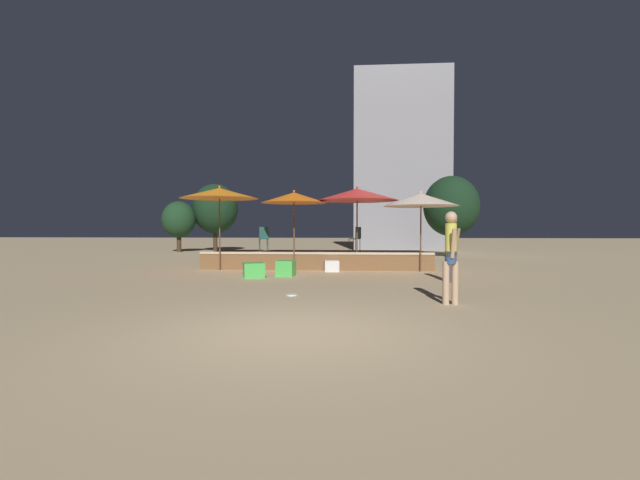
# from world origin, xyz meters

# --- Properties ---
(ground_plane) EXTENTS (120.00, 120.00, 0.00)m
(ground_plane) POSITION_xyz_m (0.00, 0.00, 0.00)
(ground_plane) COLOR tan
(wooden_deck) EXTENTS (8.41, 3.11, 0.65)m
(wooden_deck) POSITION_xyz_m (-0.44, 10.57, 0.29)
(wooden_deck) COLOR brown
(wooden_deck) RESTS_ON ground
(patio_umbrella_0) EXTENTS (2.93, 2.93, 3.01)m
(patio_umbrella_0) POSITION_xyz_m (1.05, 9.27, 2.71)
(patio_umbrella_0) COLOR brown
(patio_umbrella_0) RESTS_ON ground
(patio_umbrella_1) EXTENTS (2.78, 2.78, 3.03)m
(patio_umbrella_1) POSITION_xyz_m (-3.87, 8.92, 2.76)
(patio_umbrella_1) COLOR brown
(patio_umbrella_1) RESTS_ON ground
(patio_umbrella_2) EXTENTS (2.33, 2.33, 2.86)m
(patio_umbrella_2) POSITION_xyz_m (-1.19, 9.01, 2.59)
(patio_umbrella_2) COLOR brown
(patio_umbrella_2) RESTS_ON ground
(patio_umbrella_3) EXTENTS (2.59, 2.59, 2.79)m
(patio_umbrella_3) POSITION_xyz_m (3.25, 8.93, 2.49)
(patio_umbrella_3) COLOR brown
(patio_umbrella_3) RESTS_ON ground
(cube_seat_0) EXTENTS (0.56, 0.56, 0.39)m
(cube_seat_0) POSITION_xyz_m (0.16, 8.72, 0.19)
(cube_seat_0) COLOR white
(cube_seat_0) RESTS_ON ground
(cube_seat_1) EXTENTS (0.60, 0.60, 0.49)m
(cube_seat_1) POSITION_xyz_m (-1.20, 7.19, 0.25)
(cube_seat_1) COLOR #4CC651
(cube_seat_1) RESTS_ON ground
(cube_seat_2) EXTENTS (0.79, 0.79, 0.45)m
(cube_seat_2) POSITION_xyz_m (-2.12, 6.73, 0.23)
(cube_seat_2) COLOR #4CC651
(cube_seat_2) RESTS_ON ground
(person_0) EXTENTS (0.31, 0.57, 1.84)m
(person_0) POSITION_xyz_m (2.81, 2.47, 1.02)
(person_0) COLOR tan
(person_0) RESTS_ON ground
(person_1) EXTENTS (0.35, 0.53, 1.84)m
(person_1) POSITION_xyz_m (3.65, 5.95, 1.03)
(person_1) COLOR #3F3F47
(person_1) RESTS_ON ground
(bistro_chair_0) EXTENTS (0.43, 0.43, 0.90)m
(bistro_chair_0) POSITION_xyz_m (-2.45, 9.82, 1.20)
(bistro_chair_0) COLOR #1E4C47
(bistro_chair_0) RESTS_ON wooden_deck
(bistro_chair_1) EXTENTS (0.47, 0.47, 0.90)m
(bistro_chair_1) POSITION_xyz_m (1.05, 10.33, 1.20)
(bistro_chair_1) COLOR #1E4C47
(bistro_chair_1) RESTS_ON wooden_deck
(frisbee_disc) EXTENTS (0.26, 0.26, 0.03)m
(frisbee_disc) POSITION_xyz_m (-0.48, 3.32, 0.02)
(frisbee_disc) COLOR white
(frisbee_disc) RESTS_ON ground
(background_tree_0) EXTENTS (2.84, 2.84, 4.21)m
(background_tree_0) POSITION_xyz_m (6.02, 16.51, 2.64)
(background_tree_0) COLOR #3D2B1C
(background_tree_0) RESTS_ON ground
(background_tree_1) EXTENTS (2.97, 2.97, 4.43)m
(background_tree_1) POSITION_xyz_m (-8.14, 21.56, 2.79)
(background_tree_1) COLOR #3D2B1C
(background_tree_1) RESTS_ON ground
(background_tree_2) EXTENTS (2.09, 2.09, 3.22)m
(background_tree_2) POSITION_xyz_m (-10.08, 20.30, 2.05)
(background_tree_2) COLOR #3D2B1C
(background_tree_2) RESTS_ON ground
(distant_building) EXTENTS (6.61, 3.68, 12.43)m
(distant_building) POSITION_xyz_m (4.30, 24.78, 6.22)
(distant_building) COLOR gray
(distant_building) RESTS_ON ground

